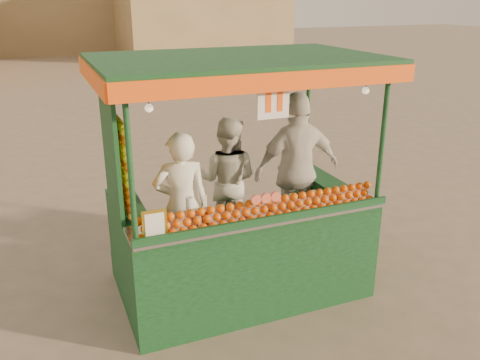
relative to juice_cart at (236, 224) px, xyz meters
name	(u,v)px	position (x,y,z in m)	size (l,w,h in m)	color
ground	(268,276)	(0.50, 0.17, -0.89)	(90.00, 90.00, 0.00)	#695B4B
building_right	(200,10)	(7.50, 24.17, 1.61)	(9.00, 6.00, 5.00)	#A3855C
juice_cart	(236,224)	(0.00, 0.00, 0.00)	(3.02, 1.95, 2.74)	black
vendor_left	(181,205)	(-0.59, 0.14, 0.27)	(0.67, 0.49, 1.67)	white
vendor_middle	(228,180)	(0.20, 0.77, 0.24)	(1.00, 0.96, 1.62)	silver
vendor_right	(297,170)	(0.98, 0.38, 0.40)	(1.14, 0.49, 1.94)	silver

